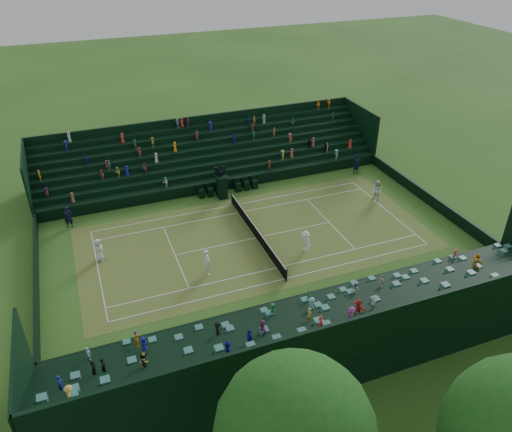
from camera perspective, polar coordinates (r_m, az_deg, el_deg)
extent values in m
plane|color=#2D591C|center=(38.74, 0.00, -2.54)|extent=(160.00, 160.00, 0.00)
cube|color=#457E2A|center=(38.74, 0.00, -2.53)|extent=(12.97, 26.77, 0.01)
cube|color=black|center=(45.84, 18.88, 2.07)|extent=(17.17, 0.20, 1.00)
cube|color=black|center=(36.92, -23.84, -6.58)|extent=(17.17, 0.20, 1.00)
cube|color=black|center=(32.26, 5.51, -9.57)|extent=(0.20, 31.77, 1.00)
cube|color=black|center=(45.42, -3.86, 3.53)|extent=(0.20, 31.77, 1.00)
cube|color=black|center=(31.92, 5.90, -10.11)|extent=(0.80, 32.00, 1.00)
cube|color=black|center=(31.25, 6.58, -10.69)|extent=(0.80, 32.00, 1.45)
cube|color=black|center=(30.58, 7.29, -11.29)|extent=(0.80, 32.00, 1.90)
cube|color=black|center=(29.93, 8.04, -11.92)|extent=(0.80, 32.00, 2.35)
cube|color=black|center=(29.28, 8.82, -12.57)|extent=(0.80, 32.00, 2.80)
cube|color=black|center=(28.64, 9.65, -13.25)|extent=(0.80, 32.00, 3.25)
cube|color=black|center=(28.01, 10.51, -13.96)|extent=(0.80, 32.00, 3.70)
cube|color=black|center=(27.39, 11.42, -14.69)|extent=(0.80, 32.00, 4.15)
cube|color=black|center=(26.85, 12.07, -14.82)|extent=(0.20, 32.00, 4.90)
cube|color=black|center=(45.85, -4.05, 3.80)|extent=(0.80, 32.00, 1.00)
cube|color=black|center=(46.43, -4.36, 4.46)|extent=(0.80, 32.00, 1.45)
cube|color=black|center=(47.02, -4.66, 5.11)|extent=(0.80, 32.00, 1.90)
cube|color=black|center=(47.62, -4.96, 5.75)|extent=(0.80, 32.00, 2.35)
cube|color=black|center=(48.22, -5.25, 6.36)|extent=(0.80, 32.00, 2.80)
cube|color=black|center=(48.84, -5.53, 6.97)|extent=(0.80, 32.00, 3.25)
cube|color=black|center=(49.45, -5.81, 7.55)|extent=(0.80, 32.00, 3.70)
cube|color=black|center=(50.08, -6.07, 8.12)|extent=(0.80, 32.00, 4.15)
cube|color=black|center=(50.38, -6.26, 8.72)|extent=(0.20, 32.00, 4.90)
cylinder|color=black|center=(43.13, -2.77, 2.02)|extent=(0.10, 0.10, 1.06)
cylinder|color=black|center=(34.11, 3.52, -6.80)|extent=(0.10, 0.10, 1.06)
cube|color=black|center=(38.49, 0.00, -1.97)|extent=(11.57, 0.02, 0.86)
cube|color=white|center=(38.24, 0.00, -1.37)|extent=(11.57, 0.04, 0.07)
cube|color=black|center=(43.92, -3.91, 3.26)|extent=(0.78, 0.78, 2.02)
cube|color=black|center=(43.44, -3.96, 4.50)|extent=(1.01, 1.01, 0.11)
cube|color=black|center=(43.60, -4.13, 5.18)|extent=(0.09, 1.01, 0.78)
imported|color=black|center=(43.18, -3.98, 5.19)|extent=(0.43, 0.53, 1.04)
cube|color=black|center=(44.39, -6.24, 2.58)|extent=(0.51, 0.51, 0.81)
cube|color=black|center=(44.37, -6.36, 3.30)|extent=(0.06, 0.51, 0.51)
cube|color=black|center=(44.57, -5.25, 2.76)|extent=(0.51, 0.51, 0.81)
cube|color=black|center=(44.55, -5.37, 3.48)|extent=(0.06, 0.51, 0.51)
cube|color=black|center=(44.76, -4.27, 2.93)|extent=(0.51, 0.51, 0.81)
cube|color=black|center=(44.74, -4.39, 3.65)|extent=(0.06, 0.51, 0.51)
cube|color=black|center=(45.24, -2.09, 3.33)|extent=(0.51, 0.51, 0.81)
cube|color=black|center=(45.22, -2.21, 4.04)|extent=(0.06, 0.51, 0.51)
cube|color=black|center=(45.47, -1.14, 3.50)|extent=(0.51, 0.51, 0.81)
cube|color=black|center=(45.45, -1.25, 4.20)|extent=(0.06, 0.51, 0.51)
cube|color=black|center=(45.72, -0.19, 3.66)|extent=(0.51, 0.51, 0.81)
cube|color=black|center=(45.70, -0.31, 4.37)|extent=(0.06, 0.51, 0.51)
imported|color=silver|center=(37.61, -17.52, -3.72)|extent=(1.01, 0.85, 1.76)
imported|color=white|center=(34.64, -5.62, -5.26)|extent=(0.77, 0.54, 2.00)
imported|color=silver|center=(44.55, 13.63, 2.78)|extent=(1.07, 0.90, 1.96)
imported|color=white|center=(37.00, 5.63, -2.90)|extent=(1.24, 0.92, 1.71)
imported|color=black|center=(49.19, 11.44, 5.84)|extent=(0.60, 0.80, 1.97)
imported|color=black|center=(42.33, -20.67, -0.13)|extent=(0.52, 0.72, 1.85)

